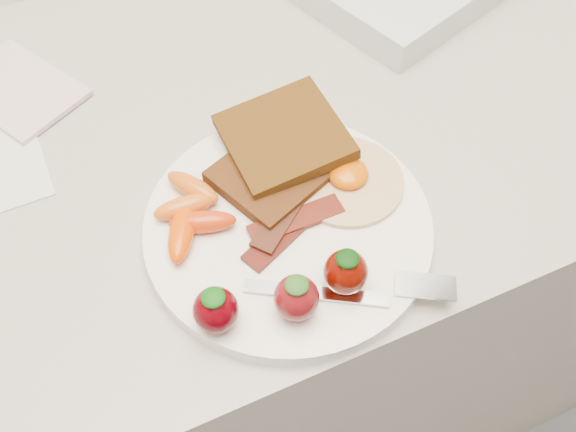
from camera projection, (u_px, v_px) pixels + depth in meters
name	position (u px, v px, depth m)	size (l,w,h in m)	color
counter	(248.00, 309.00, 1.06)	(2.00, 0.60, 0.90)	gray
plate	(288.00, 228.00, 0.60)	(0.27, 0.27, 0.02)	white
toast_lower	(270.00, 176.00, 0.62)	(0.09, 0.09, 0.01)	black
toast_upper	(284.00, 136.00, 0.63)	(0.11, 0.11, 0.01)	black
fried_egg	(347.00, 179.00, 0.62)	(0.12, 0.12, 0.02)	beige
bacon_strips	(288.00, 222.00, 0.59)	(0.11, 0.08, 0.01)	black
baby_carrots	(190.00, 213.00, 0.59)	(0.08, 0.11, 0.02)	#D25A15
strawberries	(287.00, 292.00, 0.53)	(0.15, 0.06, 0.05)	#480006
fork	(366.00, 290.00, 0.55)	(0.18, 0.09, 0.00)	silver
notepad	(17.00, 89.00, 0.72)	(0.10, 0.14, 0.01)	beige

